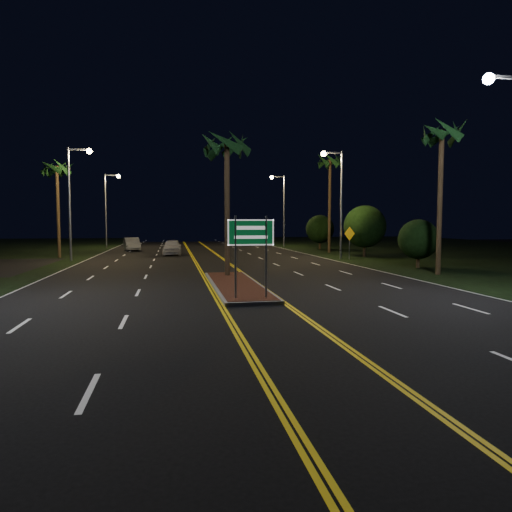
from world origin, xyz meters
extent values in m
plane|color=black|center=(0.00, 0.00, 0.00)|extent=(120.00, 120.00, 0.00)
cube|color=gray|center=(0.00, 7.00, 0.07)|extent=(2.25, 10.25, 0.15)
cube|color=#592819|center=(0.00, 7.00, 0.16)|extent=(2.00, 10.00, 0.02)
cylinder|color=gray|center=(-0.60, 2.80, 1.75)|extent=(0.08, 0.08, 3.20)
cylinder|color=gray|center=(0.60, 2.80, 1.75)|extent=(0.08, 0.08, 3.20)
cube|color=#07471E|center=(0.00, 2.80, 2.70)|extent=(1.80, 0.04, 1.00)
cube|color=white|center=(0.00, 2.77, 2.70)|extent=(1.80, 0.01, 1.00)
cylinder|color=gray|center=(-11.00, 24.00, 4.50)|extent=(0.18, 0.18, 9.00)
cube|color=gray|center=(-10.20, 24.00, 8.85)|extent=(1.60, 0.12, 0.12)
sphere|color=#FFCD72|center=(-9.40, 24.00, 8.75)|extent=(0.44, 0.44, 0.44)
cylinder|color=gray|center=(-11.00, 44.00, 4.50)|extent=(0.18, 0.18, 9.00)
cube|color=gray|center=(-10.20, 44.00, 8.85)|extent=(1.60, 0.12, 0.12)
sphere|color=#FFCD72|center=(-9.40, 44.00, 8.75)|extent=(0.44, 0.44, 0.44)
cube|color=gray|center=(10.20, 2.00, 8.85)|extent=(1.60, 0.12, 0.12)
sphere|color=white|center=(9.40, 2.00, 8.75)|extent=(0.44, 0.44, 0.44)
cylinder|color=gray|center=(11.00, 22.00, 4.50)|extent=(0.18, 0.18, 9.00)
cube|color=gray|center=(10.20, 22.00, 8.85)|extent=(1.60, 0.12, 0.12)
sphere|color=#FFCD72|center=(9.40, 22.00, 8.75)|extent=(0.44, 0.44, 0.44)
cylinder|color=gray|center=(11.00, 42.00, 4.50)|extent=(0.18, 0.18, 9.00)
cube|color=gray|center=(10.20, 42.00, 8.85)|extent=(1.60, 0.12, 0.12)
sphere|color=#FFCD72|center=(9.40, 42.00, 8.75)|extent=(0.44, 0.44, 0.44)
cylinder|color=#382819|center=(0.00, 10.50, 3.75)|extent=(0.28, 0.28, 7.50)
cylinder|color=#382819|center=(-12.80, 28.00, 4.00)|extent=(0.28, 0.28, 8.00)
cylinder|color=#382819|center=(12.50, 10.00, 4.25)|extent=(0.28, 0.28, 8.50)
cylinder|color=#382819|center=(12.80, 30.00, 4.75)|extent=(0.28, 0.28, 9.50)
cylinder|color=#382819|center=(13.50, 14.00, 0.45)|extent=(0.24, 0.24, 0.90)
sphere|color=black|center=(13.50, 14.00, 1.95)|extent=(2.70, 2.70, 2.70)
cylinder|color=#382819|center=(14.00, 24.00, 0.63)|extent=(0.24, 0.24, 1.26)
sphere|color=black|center=(14.00, 24.00, 2.73)|extent=(3.78, 3.78, 3.78)
cylinder|color=#382819|center=(13.80, 36.00, 0.54)|extent=(0.24, 0.24, 1.08)
sphere|color=black|center=(13.80, 36.00, 2.34)|extent=(3.24, 3.24, 3.24)
imported|color=silver|center=(-3.04, 29.67, 0.87)|extent=(2.36, 5.26, 1.74)
imported|color=#B3B7BD|center=(-7.38, 37.12, 0.83)|extent=(2.97, 5.29, 1.67)
cylinder|color=gray|center=(11.59, 21.57, 1.19)|extent=(0.07, 0.07, 2.37)
cube|color=orange|center=(11.59, 21.55, 2.16)|extent=(1.07, 0.46, 1.14)
camera|label=1|loc=(-2.97, -14.49, 3.08)|focal=32.00mm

